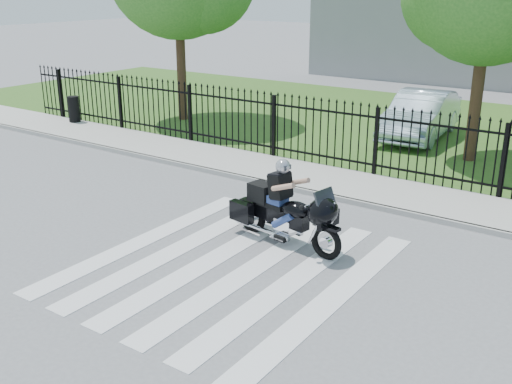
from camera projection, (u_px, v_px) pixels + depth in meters
The scene contains 9 objects.
ground at pixel (230, 266), 10.38m from camera, with size 120.00×120.00×0.00m, color slate.
crosswalk at pixel (230, 265), 10.37m from camera, with size 5.00×5.50×0.01m, color silver, non-canonical shape.
sidewalk at pixel (356, 186), 14.24m from camera, with size 40.00×2.00×0.12m, color #ADAAA3.
curb at pixel (337, 198), 13.46m from camera, with size 40.00×0.12×0.12m, color #ADAAA3.
grass_strip at pixel (449, 132), 19.70m from camera, with size 40.00×12.00×0.02m, color #336121.
iron_fence at pixel (376, 143), 14.74m from camera, with size 26.00×0.04×1.80m.
motorcycle_rider at pixel (284, 209), 11.09m from camera, with size 2.50×1.08×1.66m.
parked_car at pixel (421, 115), 18.73m from camera, with size 1.52×4.36×1.44m, color #ACC3D8.
litter_bin at pixel (74, 109), 20.52m from camera, with size 0.39×0.39×0.88m, color black.
Camera 1 is at (5.70, -7.46, 4.63)m, focal length 42.00 mm.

